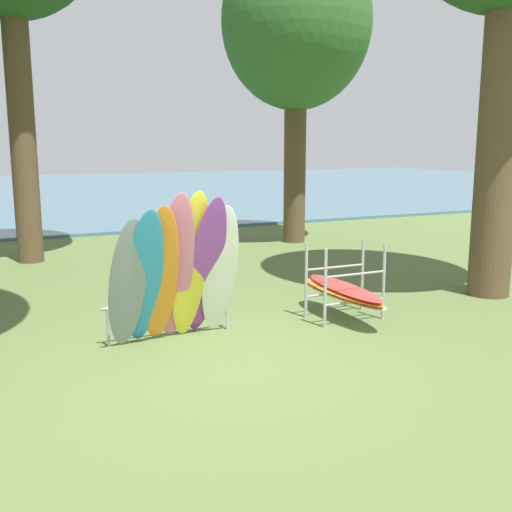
# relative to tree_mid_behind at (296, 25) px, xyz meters

# --- Properties ---
(ground_plane) EXTENTS (80.00, 80.00, 0.00)m
(ground_plane) POSITION_rel_tree_mid_behind_xyz_m (-5.63, -8.19, -6.01)
(ground_plane) COLOR #566B38
(lake_water) EXTENTS (80.00, 36.00, 0.10)m
(lake_water) POSITION_rel_tree_mid_behind_xyz_m (-5.63, 21.49, -5.96)
(lake_water) COLOR #477084
(lake_water) RESTS_ON ground
(tree_mid_behind) EXTENTS (4.12, 4.12, 8.47)m
(tree_mid_behind) POSITION_rel_tree_mid_behind_xyz_m (0.00, 0.00, 0.00)
(tree_mid_behind) COLOR brown
(tree_mid_behind) RESTS_ON ground
(leaning_board_pile) EXTENTS (1.98, 1.10, 2.23)m
(leaning_board_pile) POSITION_rel_tree_mid_behind_xyz_m (-5.83, -7.33, -4.97)
(leaning_board_pile) COLOR gray
(leaning_board_pile) RESTS_ON ground
(board_storage_rack) EXTENTS (1.15, 2.13, 1.25)m
(board_storage_rack) POSITION_rel_tree_mid_behind_xyz_m (-2.98, -7.23, -5.54)
(board_storage_rack) COLOR #9EA0A5
(board_storage_rack) RESTS_ON ground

